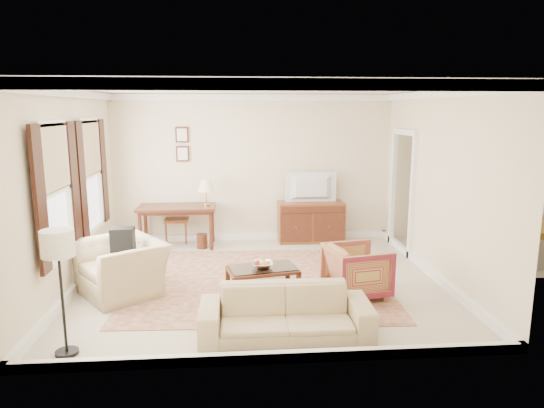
{
  "coord_description": "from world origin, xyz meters",
  "views": [
    {
      "loc": [
        -0.39,
        -7.1,
        2.6
      ],
      "look_at": [
        0.2,
        0.3,
        1.15
      ],
      "focal_mm": 32.0,
      "sensor_mm": 36.0,
      "label": 1
    }
  ],
  "objects": [
    {
      "name": "room_shell",
      "position": [
        0.0,
        0.0,
        2.47
      ],
      "size": [
        5.51,
        5.01,
        2.91
      ],
      "color": "beige",
      "rests_on": "ground"
    },
    {
      "name": "annex_bedroom",
      "position": [
        4.49,
        1.15,
        0.34
      ],
      "size": [
        3.0,
        2.7,
        2.9
      ],
      "color": "beige",
      "rests_on": "ground"
    },
    {
      "name": "window_front",
      "position": [
        -2.7,
        -0.7,
        1.55
      ],
      "size": [
        0.12,
        1.56,
        1.8
      ],
      "primitive_type": null,
      "color": "#CCB284",
      "rests_on": "room_shell"
    },
    {
      "name": "window_rear",
      "position": [
        -2.7,
        0.9,
        1.55
      ],
      "size": [
        0.12,
        1.56,
        1.8
      ],
      "primitive_type": null,
      "color": "#CCB284",
      "rests_on": "room_shell"
    },
    {
      "name": "doorway",
      "position": [
        2.71,
        1.5,
        1.08
      ],
      "size": [
        0.1,
        1.12,
        2.25
      ],
      "primitive_type": null,
      "color": "white",
      "rests_on": "room_shell"
    },
    {
      "name": "rug",
      "position": [
        -0.03,
        -0.02,
        0.01
      ],
      "size": [
        3.97,
        3.44,
        0.01
      ],
      "primitive_type": "cube",
      "rotation": [
        0.0,
        0.0,
        -0.04
      ],
      "color": "maroon",
      "rests_on": "room_shell"
    },
    {
      "name": "writing_desk",
      "position": [
        -1.48,
        2.03,
        0.69
      ],
      "size": [
        1.46,
        0.73,
        0.8
      ],
      "color": "#4B2315",
      "rests_on": "room_shell"
    },
    {
      "name": "desk_chair",
      "position": [
        -1.53,
        2.38,
        0.53
      ],
      "size": [
        0.49,
        0.49,
        1.05
      ],
      "primitive_type": null,
      "rotation": [
        0.0,
        0.0,
        -0.1
      ],
      "color": "brown",
      "rests_on": "room_shell"
    },
    {
      "name": "desk_lamp",
      "position": [
        -0.92,
        2.03,
        1.05
      ],
      "size": [
        0.32,
        0.32,
        0.5
      ],
      "primitive_type": null,
      "color": "silver",
      "rests_on": "writing_desk"
    },
    {
      "name": "framed_prints",
      "position": [
        -1.38,
        2.47,
        1.94
      ],
      "size": [
        0.25,
        0.04,
        0.68
      ],
      "primitive_type": null,
      "color": "#4B2315",
      "rests_on": "room_shell"
    },
    {
      "name": "sideboard",
      "position": [
        1.13,
        2.22,
        0.4
      ],
      "size": [
        1.3,
        0.5,
        0.8
      ],
      "primitive_type": "cube",
      "color": "brown",
      "rests_on": "room_shell"
    },
    {
      "name": "tv",
      "position": [
        1.13,
        2.2,
        1.28
      ],
      "size": [
        0.97,
        0.56,
        0.13
      ],
      "primitive_type": "imported",
      "rotation": [
        0.0,
        0.0,
        3.14
      ],
      "color": "black",
      "rests_on": "sideboard"
    },
    {
      "name": "coffee_table",
      "position": [
        -0.0,
        -0.56,
        0.31
      ],
      "size": [
        1.06,
        0.75,
        0.41
      ],
      "rotation": [
        0.0,
        0.0,
        0.2
      ],
      "color": "#4B2315",
      "rests_on": "room_shell"
    },
    {
      "name": "fruit_bowl",
      "position": [
        -0.0,
        -0.57,
        0.46
      ],
      "size": [
        0.42,
        0.42,
        0.1
      ],
      "primitive_type": "imported",
      "color": "silver",
      "rests_on": "coffee_table"
    },
    {
      "name": "book_a",
      "position": [
        -0.25,
        -0.58,
        0.16
      ],
      "size": [
        0.25,
        0.2,
        0.38
      ],
      "primitive_type": "imported",
      "rotation": [
        0.0,
        0.0,
        0.65
      ],
      "color": "brown",
      "rests_on": "coffee_table"
    },
    {
      "name": "book_b",
      "position": [
        0.21,
        -0.61,
        0.16
      ],
      "size": [
        0.28,
        0.1,
        0.38
      ],
      "primitive_type": "imported",
      "rotation": [
        0.0,
        0.0,
        0.27
      ],
      "color": "brown",
      "rests_on": "coffee_table"
    },
    {
      "name": "striped_armchair",
      "position": [
        1.32,
        -0.71,
        0.41
      ],
      "size": [
        0.88,
        0.92,
        0.81
      ],
      "primitive_type": "imported",
      "rotation": [
        0.0,
        0.0,
        1.77
      ],
      "color": "maroon",
      "rests_on": "room_shell"
    },
    {
      "name": "club_armchair",
      "position": [
        -2.0,
        -0.33,
        0.51
      ],
      "size": [
        1.31,
        1.4,
        1.03
      ],
      "primitive_type": "imported",
      "rotation": [
        0.0,
        0.0,
        -0.95
      ],
      "color": "tan",
      "rests_on": "room_shell"
    },
    {
      "name": "backpack",
      "position": [
        -1.99,
        -0.25,
        0.77
      ],
      "size": [
        0.38,
        0.38,
        0.4
      ],
      "primitive_type": "cube",
      "rotation": [
        0.0,
        0.0,
        -0.83
      ],
      "color": "black",
      "rests_on": "club_armchair"
    },
    {
      "name": "sofa",
      "position": [
        0.18,
        -1.87,
        0.39
      ],
      "size": [
        1.98,
        0.6,
        0.77
      ],
      "primitive_type": "imported",
      "rotation": [
        0.0,
        0.0,
        -0.01
      ],
      "color": "tan",
      "rests_on": "room_shell"
    },
    {
      "name": "floor_lamp",
      "position": [
        -2.22,
        -2.11,
        1.14
      ],
      "size": [
        0.34,
        0.34,
        1.38
      ],
      "color": "black",
      "rests_on": "room_shell"
    }
  ]
}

